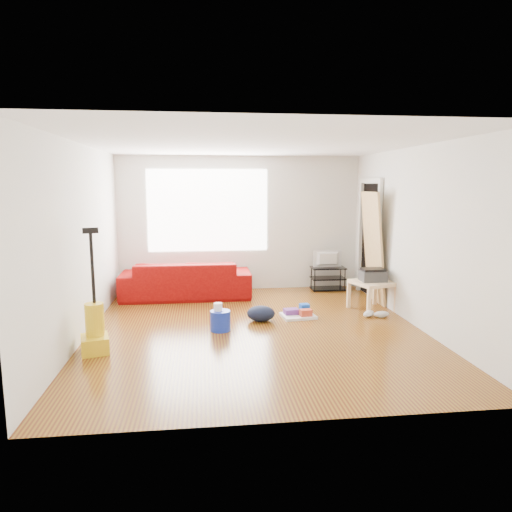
{
  "coord_description": "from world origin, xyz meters",
  "views": [
    {
      "loc": [
        -0.71,
        -6.01,
        1.97
      ],
      "look_at": [
        0.07,
        0.6,
        0.93
      ],
      "focal_mm": 32.0,
      "sensor_mm": 36.0,
      "label": 1
    }
  ],
  "objects": [
    {
      "name": "sofa",
      "position": [
        -1.01,
        1.95,
        0.0
      ],
      "size": [
        2.25,
        0.88,
        0.66
      ],
      "primitive_type": "imported",
      "rotation": [
        0.0,
        0.0,
        3.14
      ],
      "color": "#5C0101",
      "rests_on": "ground"
    },
    {
      "name": "side_table",
      "position": [
        1.95,
        0.77,
        0.39
      ],
      "size": [
        0.72,
        0.72,
        0.47
      ],
      "rotation": [
        0.0,
        0.0,
        0.3
      ],
      "color": "beige",
      "rests_on": "ground"
    },
    {
      "name": "cleaning_tray",
      "position": [
        0.72,
        0.53,
        0.05
      ],
      "size": [
        0.53,
        0.44,
        0.17
      ],
      "rotation": [
        0.0,
        0.0,
        0.12
      ],
      "color": "white",
      "rests_on": "ground"
    },
    {
      "name": "vacuum",
      "position": [
        -2.0,
        -0.61,
        0.27
      ],
      "size": [
        0.39,
        0.42,
        1.48
      ],
      "rotation": [
        0.0,
        0.0,
        0.26
      ],
      "color": "gold",
      "rests_on": "ground"
    },
    {
      "name": "bucket",
      "position": [
        -0.49,
        0.01,
        0.0
      ],
      "size": [
        0.33,
        0.33,
        0.28
      ],
      "primitive_type": "cylinder",
      "rotation": [
        0.0,
        0.0,
        0.22
      ],
      "color": "#142DBB",
      "rests_on": "ground"
    },
    {
      "name": "printer",
      "position": [
        1.95,
        0.77,
        0.57
      ],
      "size": [
        0.39,
        0.3,
        0.2
      ],
      "rotation": [
        0.0,
        0.0,
        -0.01
      ],
      "color": "#2F2F30",
      "rests_on": "side_table"
    },
    {
      "name": "tv_stand",
      "position": [
        1.63,
        2.22,
        0.23
      ],
      "size": [
        0.64,
        0.38,
        0.44
      ],
      "rotation": [
        0.0,
        0.0,
        -0.03
      ],
      "color": "black",
      "rests_on": "ground"
    },
    {
      "name": "toilet_paper",
      "position": [
        -0.52,
        0.02,
        0.19
      ],
      "size": [
        0.12,
        0.12,
        0.11
      ],
      "primitive_type": "cylinder",
      "color": "white",
      "rests_on": "bucket"
    },
    {
      "name": "backpack",
      "position": [
        0.12,
        0.38,
        0.0
      ],
      "size": [
        0.45,
        0.38,
        0.23
      ],
      "primitive_type": "ellipsoid",
      "rotation": [
        0.0,
        0.0,
        -0.13
      ],
      "color": "#141D34",
      "rests_on": "ground"
    },
    {
      "name": "door_panel",
      "position": [
        2.13,
        1.27,
        0.0
      ],
      "size": [
        0.23,
        0.75,
        1.86
      ],
      "primitive_type": "cube",
      "rotation": [
        0.0,
        -0.1,
        0.0
      ],
      "color": "#AB7B49",
      "rests_on": "ground"
    },
    {
      "name": "sneakers",
      "position": [
        1.85,
        0.37,
        0.05
      ],
      "size": [
        0.43,
        0.23,
        0.1
      ],
      "rotation": [
        0.0,
        0.0,
        0.23
      ],
      "color": "silver",
      "rests_on": "ground"
    },
    {
      "name": "room",
      "position": [
        0.07,
        0.15,
        1.25
      ],
      "size": [
        4.51,
        5.01,
        2.51
      ],
      "color": "#522210",
      "rests_on": "ground"
    },
    {
      "name": "tv",
      "position": [
        1.63,
        2.22,
        0.59
      ],
      "size": [
        0.55,
        0.07,
        0.31
      ],
      "primitive_type": "imported",
      "rotation": [
        0.0,
        0.0,
        3.14
      ],
      "color": "black",
      "rests_on": "tv_stand"
    }
  ]
}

